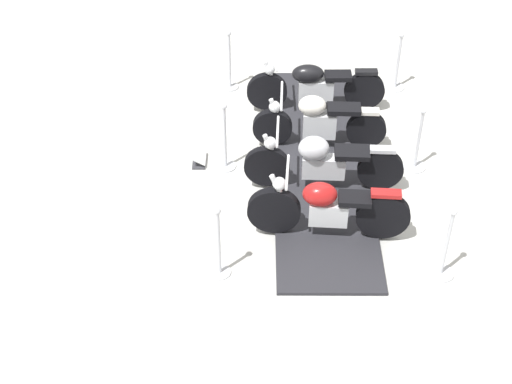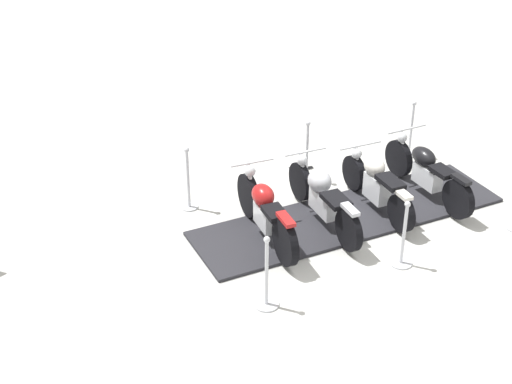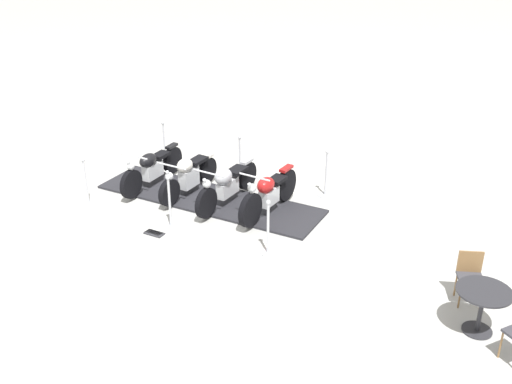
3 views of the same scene
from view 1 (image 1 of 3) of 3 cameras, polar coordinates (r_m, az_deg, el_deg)
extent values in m
plane|color=silver|center=(11.72, 4.75, 1.87)|extent=(80.00, 80.00, 0.00)
cube|color=#28282D|center=(11.71, 4.76, 1.97)|extent=(4.89, 4.45, 0.05)
cylinder|color=black|center=(12.69, 0.82, 7.46)|extent=(0.52, 0.57, 0.66)
cylinder|color=black|center=(12.82, 8.02, 7.42)|extent=(0.52, 0.57, 0.66)
cube|color=silver|center=(12.71, 4.45, 7.57)|extent=(0.53, 0.56, 0.35)
ellipsoid|color=black|center=(12.54, 3.86, 8.74)|extent=(0.57, 0.59, 0.30)
cube|color=black|center=(12.61, 6.11, 8.54)|extent=(0.49, 0.50, 0.08)
cube|color=black|center=(12.63, 8.17, 8.79)|extent=(0.34, 0.36, 0.06)
cylinder|color=silver|center=(12.54, 1.14, 8.54)|extent=(0.23, 0.25, 0.57)
cylinder|color=silver|center=(12.36, 1.49, 9.88)|extent=(0.61, 0.54, 0.04)
sphere|color=silver|center=(12.46, 1.01, 9.09)|extent=(0.18, 0.18, 0.18)
cylinder|color=black|center=(11.90, 1.22, 4.82)|extent=(0.48, 0.56, 0.61)
cylinder|color=black|center=(11.97, 8.16, 4.60)|extent=(0.48, 0.56, 0.61)
cube|color=silver|center=(11.87, 4.72, 5.01)|extent=(0.49, 0.54, 0.42)
ellipsoid|color=silver|center=(11.67, 4.19, 6.40)|extent=(0.51, 0.52, 0.31)
cube|color=black|center=(11.72, 6.53, 6.13)|extent=(0.53, 0.57, 0.08)
cube|color=silver|center=(11.78, 8.31, 5.92)|extent=(0.33, 0.36, 0.06)
cylinder|color=silver|center=(11.75, 1.56, 5.84)|extent=(0.21, 0.24, 0.52)
cylinder|color=silver|center=(11.57, 1.91, 7.13)|extent=(0.63, 0.50, 0.04)
sphere|color=silver|center=(11.68, 1.40, 6.32)|extent=(0.18, 0.18, 0.18)
cylinder|color=black|center=(11.08, 0.80, 1.92)|extent=(0.49, 0.59, 0.66)
cylinder|color=black|center=(11.16, 9.19, 1.65)|extent=(0.49, 0.59, 0.66)
cube|color=silver|center=(11.08, 5.02, 1.89)|extent=(0.54, 0.61, 0.34)
ellipsoid|color=#B7BAC1|center=(10.87, 4.30, 3.24)|extent=(0.55, 0.57, 0.36)
cube|color=black|center=(10.94, 7.13, 2.92)|extent=(0.56, 0.59, 0.08)
cube|color=#B7BAC1|center=(10.94, 9.38, 3.12)|extent=(0.33, 0.37, 0.06)
cylinder|color=silver|center=(10.91, 1.20, 3.06)|extent=(0.23, 0.26, 0.56)
cylinder|color=silver|center=(10.71, 1.61, 4.50)|extent=(0.59, 0.47, 0.04)
sphere|color=silver|center=(10.83, 1.06, 3.66)|extent=(0.18, 0.18, 0.18)
cylinder|color=black|center=(10.30, 1.34, -1.38)|extent=(0.52, 0.65, 0.72)
cylinder|color=black|center=(10.36, 9.39, -1.76)|extent=(0.52, 0.65, 0.72)
cube|color=silver|center=(10.30, 5.38, -1.52)|extent=(0.48, 0.55, 0.35)
ellipsoid|color=#AD1919|center=(10.09, 4.75, -0.16)|extent=(0.53, 0.56, 0.32)
cube|color=black|center=(10.14, 7.33, -0.49)|extent=(0.49, 0.52, 0.08)
cube|color=#AD1919|center=(10.11, 9.62, -0.12)|extent=(0.35, 0.41, 0.06)
cylinder|color=silver|center=(10.10, 1.82, -0.11)|extent=(0.24, 0.29, 0.61)
cylinder|color=silver|center=(9.87, 2.34, 1.49)|extent=(0.59, 0.45, 0.04)
sphere|color=silver|center=(9.99, 1.74, 0.62)|extent=(0.18, 0.18, 0.18)
cylinder|color=silver|center=(10.31, 13.49, -5.84)|extent=(0.35, 0.35, 0.03)
cylinder|color=silver|center=(9.95, 13.94, -3.78)|extent=(0.05, 0.05, 1.01)
sphere|color=silver|center=(9.59, 14.44, -1.46)|extent=(0.09, 0.09, 0.09)
cylinder|color=silver|center=(11.69, -2.26, 1.94)|extent=(0.31, 0.31, 0.03)
cylinder|color=silver|center=(11.37, -2.33, 4.04)|extent=(0.05, 0.05, 1.04)
sphere|color=silver|center=(11.05, -2.40, 6.36)|extent=(0.09, 0.09, 0.09)
cylinder|color=silver|center=(13.50, -1.93, 7.80)|extent=(0.29, 0.29, 0.03)
cylinder|color=silver|center=(13.23, -1.98, 9.66)|extent=(0.05, 0.05, 0.99)
sphere|color=silver|center=(12.97, -2.03, 11.67)|extent=(0.09, 0.09, 0.09)
cylinder|color=silver|center=(11.91, 11.63, 1.86)|extent=(0.34, 0.34, 0.03)
cylinder|color=silver|center=(11.62, 11.95, 3.77)|extent=(0.05, 0.05, 0.96)
sphere|color=silver|center=(11.33, 12.30, 5.86)|extent=(0.09, 0.09, 0.09)
cylinder|color=silver|center=(13.69, 10.23, 7.66)|extent=(0.33, 0.33, 0.03)
cylinder|color=silver|center=(13.44, 10.47, 9.42)|extent=(0.05, 0.05, 0.96)
sphere|color=silver|center=(13.19, 10.74, 11.34)|extent=(0.09, 0.09, 0.09)
cylinder|color=silver|center=(10.04, -2.69, -5.95)|extent=(0.29, 0.29, 0.03)
cylinder|color=silver|center=(9.68, -2.79, -3.83)|extent=(0.05, 0.05, 1.01)
sphere|color=silver|center=(9.31, -2.89, -1.43)|extent=(0.09, 0.09, 0.09)
cube|color=#333338|center=(11.81, -4.22, 2.31)|extent=(0.44, 0.41, 0.02)
cube|color=white|center=(11.74, -4.24, 2.74)|extent=(0.41, 0.40, 0.13)
camera|label=2|loc=(10.10, 72.05, 8.19)|focal=52.00mm
camera|label=3|loc=(9.55, -72.02, 3.70)|focal=41.58mm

